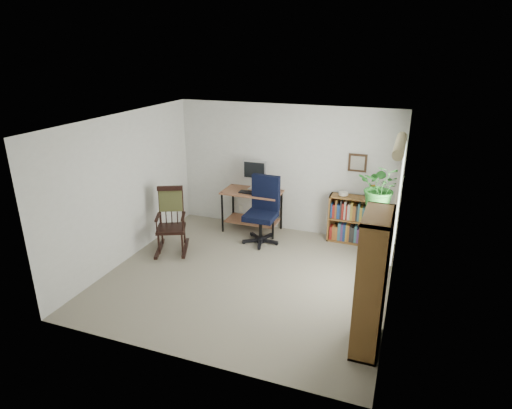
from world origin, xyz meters
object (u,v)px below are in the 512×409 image
at_px(low_bookshelf, 352,220).
at_px(tall_bookshelf, 372,283).
at_px(office_chair, 261,211).
at_px(rocking_chair, 171,220).
at_px(desk, 252,211).

relative_size(low_bookshelf, tall_bookshelf, 0.52).
relative_size(office_chair, rocking_chair, 1.08).
distance_m(desk, low_bookshelf, 1.88).
xyz_separation_m(desk, low_bookshelf, (1.87, 0.12, 0.04)).
bearing_deg(low_bookshelf, office_chair, -158.89).
height_order(desk, office_chair, office_chair).
relative_size(office_chair, low_bookshelf, 1.41).
xyz_separation_m(desk, tall_bookshelf, (2.48, -2.72, 0.44)).
distance_m(office_chair, low_bookshelf, 1.65).
bearing_deg(office_chair, tall_bookshelf, -43.54).
height_order(low_bookshelf, tall_bookshelf, tall_bookshelf).
bearing_deg(rocking_chair, office_chair, 7.87).
distance_m(desk, tall_bookshelf, 3.71).
height_order(desk, rocking_chair, rocking_chair).
height_order(office_chair, low_bookshelf, office_chair).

